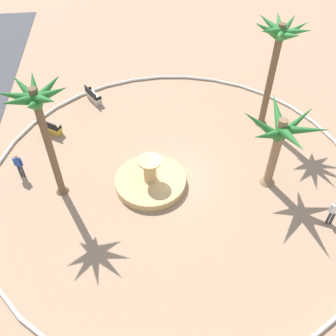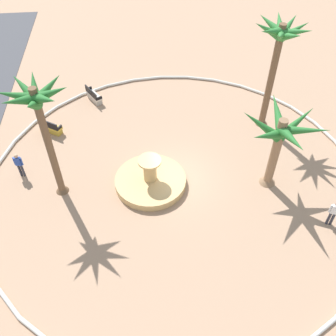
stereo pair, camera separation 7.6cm
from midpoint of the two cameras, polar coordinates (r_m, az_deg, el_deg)
name	(u,v)px [view 2 (the right image)]	position (r m, az deg, el deg)	size (l,w,h in m)	color
ground_plane	(175,178)	(22.30, 1.20, -1.56)	(80.00, 80.00, 0.00)	tan
plaza_curb	(175,177)	(22.23, 1.20, -1.39)	(21.65, 21.65, 0.20)	silver
fountain	(150,181)	(21.81, -2.53, -1.88)	(4.06, 4.06, 1.92)	tan
palm_tree_near_fountain	(279,46)	(23.73, 16.27, 17.10)	(3.33, 3.28, 7.23)	brown
palm_tree_by_curb	(38,111)	(18.75, -18.65, 8.11)	(3.13, 3.30, 7.12)	brown
palm_tree_mid_plaza	(280,137)	(20.46, 16.52, 4.52)	(4.66, 4.27, 4.81)	#8E6B4C
bench_east	(94,97)	(28.43, -10.91, 10.43)	(1.63, 1.25, 1.00)	beige
bench_west	(51,128)	(26.27, -17.02, 5.78)	(1.30, 1.61, 1.00)	gold
person_cyclist_helmet	(334,212)	(21.21, 23.57, -6.09)	(0.31, 0.50, 1.70)	#33333D
person_cyclist_photo	(19,164)	(23.38, -21.27, 0.56)	(0.26, 0.52, 1.68)	#33333D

